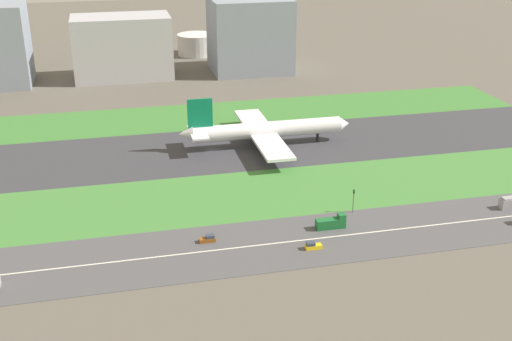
# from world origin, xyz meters

# --- Properties ---
(ground_plane) EXTENTS (800.00, 800.00, 0.00)m
(ground_plane) POSITION_xyz_m (0.00, 0.00, 0.00)
(ground_plane) COLOR #5B564C
(runway) EXTENTS (280.00, 46.00, 0.10)m
(runway) POSITION_xyz_m (0.00, 0.00, 0.05)
(runway) COLOR #38383D
(runway) RESTS_ON ground_plane
(grass_median_north) EXTENTS (280.00, 36.00, 0.10)m
(grass_median_north) POSITION_xyz_m (0.00, 41.00, 0.05)
(grass_median_north) COLOR #3D7A33
(grass_median_north) RESTS_ON ground_plane
(grass_median_south) EXTENTS (280.00, 36.00, 0.10)m
(grass_median_south) POSITION_xyz_m (0.00, -41.00, 0.05)
(grass_median_south) COLOR #427F38
(grass_median_south) RESTS_ON ground_plane
(highway) EXTENTS (280.00, 28.00, 0.10)m
(highway) POSITION_xyz_m (0.00, -73.00, 0.05)
(highway) COLOR #4C4C4F
(highway) RESTS_ON ground_plane
(highway_centerline) EXTENTS (266.00, 0.50, 0.01)m
(highway_centerline) POSITION_xyz_m (0.00, -73.00, 0.11)
(highway_centerline) COLOR silver
(highway_centerline) RESTS_ON highway
(airliner) EXTENTS (65.00, 56.00, 19.70)m
(airliner) POSITION_xyz_m (19.81, 0.00, 6.23)
(airliner) COLOR white
(airliner) RESTS_ON runway
(car_0) EXTENTS (4.40, 1.80, 2.00)m
(car_0) POSITION_xyz_m (-11.94, -68.00, 0.92)
(car_0) COLOR brown
(car_0) RESTS_ON highway
(truck_1) EXTENTS (8.40, 2.50, 4.00)m
(truck_1) POSITION_xyz_m (22.93, -68.00, 1.67)
(truck_1) COLOR #19662D
(truck_1) RESTS_ON highway
(car_2) EXTENTS (4.40, 1.80, 2.00)m
(car_2) POSITION_xyz_m (14.27, -78.00, 0.92)
(car_2) COLOR yellow
(car_2) RESTS_ON highway
(traffic_light) EXTENTS (0.36, 0.50, 7.20)m
(traffic_light) POSITION_xyz_m (32.38, -60.01, 4.29)
(traffic_light) COLOR #4C4C51
(traffic_light) RESTS_ON highway
(hangar_building) EXTENTS (48.93, 27.20, 31.54)m
(hangar_building) POSITION_xyz_m (-26.22, 114.00, 15.77)
(hangar_building) COLOR #B2B2B7
(hangar_building) RESTS_ON ground_plane
(office_tower) EXTENTS (40.98, 34.14, 38.14)m
(office_tower) POSITION_xyz_m (40.28, 114.00, 19.07)
(office_tower) COLOR gray
(office_tower) RESTS_ON ground_plane
(fuel_tank_west) EXTENTS (22.71, 22.71, 12.06)m
(fuel_tank_west) POSITION_xyz_m (18.07, 159.00, 6.03)
(fuel_tank_west) COLOR silver
(fuel_tank_west) RESTS_ON ground_plane
(fuel_tank_centre) EXTENTS (23.06, 23.06, 14.92)m
(fuel_tank_centre) POSITION_xyz_m (47.65, 159.00, 7.46)
(fuel_tank_centre) COLOR silver
(fuel_tank_centre) RESTS_ON ground_plane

